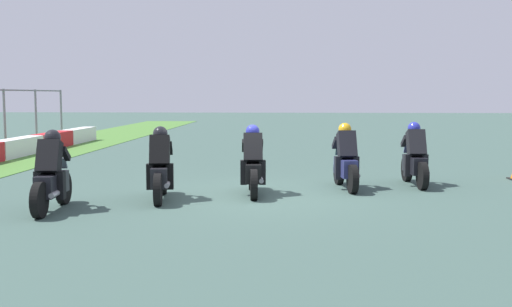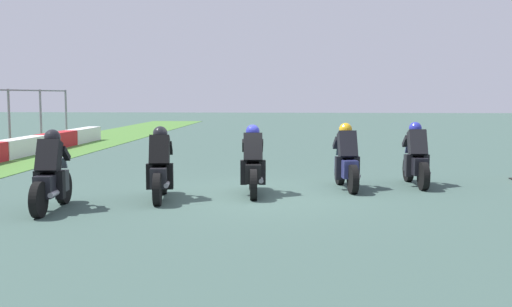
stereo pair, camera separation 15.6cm
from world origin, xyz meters
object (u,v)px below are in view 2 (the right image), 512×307
(rider_lane_d, at_px, (160,170))
(rider_lane_c, at_px, (253,166))
(rider_lane_b, at_px, (346,162))
(rider_lane_e, at_px, (51,177))
(rider_lane_a, at_px, (416,160))

(rider_lane_d, bearing_deg, rider_lane_c, -75.07)
(rider_lane_c, bearing_deg, rider_lane_b, -71.20)
(rider_lane_c, distance_m, rider_lane_e, 4.15)
(rider_lane_a, xyz_separation_m, rider_lane_b, (-0.61, 1.68, 0.00))
(rider_lane_b, distance_m, rider_lane_d, 4.27)
(rider_lane_c, bearing_deg, rider_lane_d, 107.46)
(rider_lane_b, bearing_deg, rider_lane_a, -77.72)
(rider_lane_b, distance_m, rider_lane_e, 6.42)
(rider_lane_c, relative_size, rider_lane_d, 1.00)
(rider_lane_d, distance_m, rider_lane_e, 2.18)
(rider_lane_d, bearing_deg, rider_lane_e, 118.23)
(rider_lane_b, height_order, rider_lane_e, same)
(rider_lane_a, bearing_deg, rider_lane_b, 106.44)
(rider_lane_c, distance_m, rider_lane_d, 2.00)
(rider_lane_b, height_order, rider_lane_c, same)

